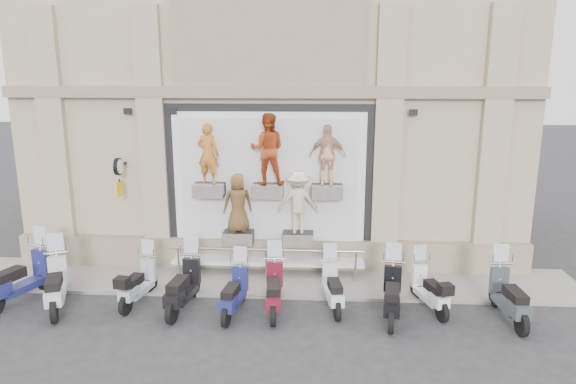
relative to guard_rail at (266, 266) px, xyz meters
name	(u,v)px	position (x,y,z in m)	size (l,w,h in m)	color
ground	(257,318)	(0.00, -2.00, -0.47)	(90.00, 90.00, 0.00)	#2C2C2F
sidewalk	(267,280)	(0.00, 0.10, -0.43)	(16.00, 2.20, 0.08)	#999690
building	(280,52)	(0.00, 5.00, 5.54)	(14.00, 8.60, 12.00)	tan
shop_vitrine	(271,186)	(0.08, 0.75, 1.95)	(5.60, 0.83, 4.30)	black
guard_rail	(266,266)	(0.00, 0.00, 0.00)	(5.06, 0.10, 0.93)	#9EA0A5
clock_sign_bracket	(119,172)	(-3.90, 0.47, 2.34)	(0.10, 0.80, 1.02)	black
scooter_a	(19,269)	(-5.69, -1.51, 0.38)	(0.61, 2.09, 1.69)	navy
scooter_b	(55,275)	(-4.67, -1.78, 0.35)	(0.59, 2.01, 1.63)	silver
scooter_c	(138,275)	(-2.89, -1.37, 0.23)	(0.50, 1.71, 1.39)	#9AA1A7
scooter_d	(183,277)	(-1.75, -1.64, 0.32)	(0.56, 1.93, 1.57)	black
scooter_e	(234,285)	(-0.55, -1.79, 0.24)	(0.50, 1.73, 1.41)	navy
scooter_f	(274,281)	(0.34, -1.64, 0.29)	(0.54, 1.86, 1.51)	#590F1C
scooter_g	(333,280)	(1.69, -1.37, 0.23)	(0.50, 1.70, 1.38)	silver
scooter_h	(393,285)	(2.98, -1.78, 0.31)	(0.56, 1.91, 1.55)	black
scooter_i	(430,281)	(3.89, -1.31, 0.22)	(0.49, 1.69, 1.37)	white
scooter_j	(510,287)	(5.52, -1.74, 0.31)	(0.56, 1.91, 1.55)	#343B40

